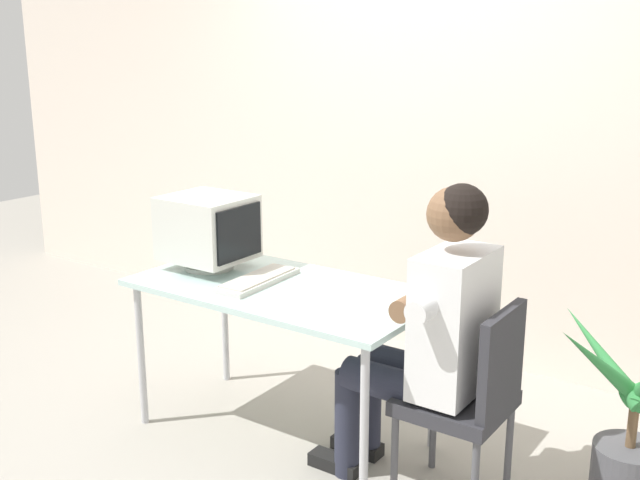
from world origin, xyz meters
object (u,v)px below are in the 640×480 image
(crt_monitor, at_px, (208,228))
(person_seated, at_px, (430,328))
(desk, at_px, (282,298))
(potted_plant, at_px, (633,428))
(office_chair, at_px, (470,393))
(keyboard, at_px, (258,280))

(crt_monitor, xyz_separation_m, person_seated, (1.24, -0.05, -0.22))
(desk, height_order, crt_monitor, crt_monitor)
(person_seated, relative_size, potted_plant, 1.58)
(office_chair, height_order, potted_plant, office_chair)
(office_chair, relative_size, person_seated, 0.65)
(desk, xyz_separation_m, crt_monitor, (-0.47, 0.02, 0.26))
(person_seated, bearing_deg, potted_plant, 27.44)
(desk, relative_size, potted_plant, 1.66)
(desk, height_order, potted_plant, potted_plant)
(crt_monitor, height_order, keyboard, crt_monitor)
(person_seated, bearing_deg, desk, 177.53)
(crt_monitor, xyz_separation_m, office_chair, (1.42, -0.05, -0.46))
(crt_monitor, bearing_deg, person_seated, -2.52)
(keyboard, xyz_separation_m, office_chair, (1.08, -0.01, -0.27))
(crt_monitor, distance_m, office_chair, 1.49)
(desk, relative_size, crt_monitor, 3.44)
(person_seated, xyz_separation_m, potted_plant, (0.72, 0.38, -0.39))
(desk, relative_size, office_chair, 1.62)
(keyboard, bearing_deg, person_seated, -0.55)
(office_chair, bearing_deg, potted_plant, 34.84)
(office_chair, distance_m, person_seated, 0.30)
(person_seated, distance_m, potted_plant, 0.90)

